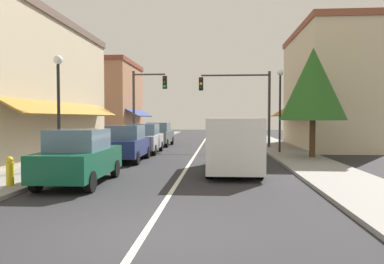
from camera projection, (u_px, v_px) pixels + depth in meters
name	position (u px, v px, depth m)	size (l,w,h in m)	color
ground_plane	(199.00, 149.00, 24.57)	(80.00, 80.00, 0.00)	#28282B
sidewalk_left	(119.00, 148.00, 24.97)	(2.60, 56.00, 0.12)	gray
sidewalk_right	(281.00, 149.00, 24.16)	(2.60, 56.00, 0.12)	gray
lane_center_stripe	(199.00, 149.00, 24.57)	(0.14, 52.00, 0.01)	silver
storefront_left_block	(13.00, 88.00, 19.14)	(6.59, 14.20, 7.44)	#BCAD8E
storefront_right_block	(325.00, 89.00, 25.74)	(5.35, 10.20, 8.31)	beige
storefront_far_left	(111.00, 101.00, 35.05)	(5.70, 8.20, 7.45)	#9E6B4C
parked_car_nearest_left	(80.00, 157.00, 11.72)	(1.86, 4.14, 1.77)	#0F4C33
parked_car_second_left	(126.00, 143.00, 17.79)	(1.83, 4.13, 1.77)	navy
parked_car_third_left	(145.00, 139.00, 21.89)	(1.85, 4.14, 1.77)	#B7BABF
parked_car_far_left	(159.00, 134.00, 27.47)	(1.83, 4.13, 1.77)	#4C5156
van_in_lane	(232.00, 143.00, 14.29)	(2.03, 5.19, 2.12)	silver
traffic_signal_mast_arm	(244.00, 96.00, 25.08)	(4.93, 0.50, 5.32)	#333333
traffic_signal_left_corner	(145.00, 98.00, 26.19)	(2.55, 0.50, 5.49)	#333333
street_lamp_left_near	(58.00, 93.00, 14.28)	(0.36, 0.36, 4.58)	black
street_lamp_right_mid	(280.00, 98.00, 21.24)	(0.36, 0.36, 4.94)	black
tree_right_near	(313.00, 84.00, 18.56)	(3.36, 3.36, 5.70)	#4C331E
fire_hydrant	(10.00, 171.00, 10.79)	(0.22, 0.22, 0.87)	gold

